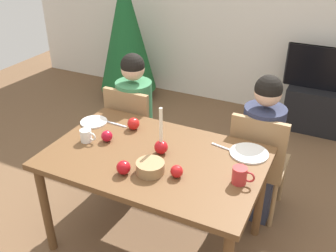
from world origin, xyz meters
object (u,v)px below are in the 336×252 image
at_px(bowl_walnuts, 150,167).
at_px(person_right_child, 260,151).
at_px(tv, 324,69).
at_px(apple_near_candle, 133,124).
at_px(plate_left, 94,122).
at_px(person_left_child, 135,121).
at_px(christmas_tree, 126,32).
at_px(dining_table, 155,166).
at_px(chair_right, 258,160).
at_px(apple_by_right_mug, 107,136).
at_px(tv_stand, 316,109).
at_px(apple_far_edge, 124,168).
at_px(chair_left, 134,129).
at_px(mug_right, 240,175).
at_px(candle_centerpiece, 161,144).
at_px(plate_right, 249,153).
at_px(mug_left, 86,136).
at_px(apple_by_left_plate, 177,171).

bearing_deg(bowl_walnuts, person_right_child, 58.87).
distance_m(person_right_child, tv, 1.69).
distance_m(tv, apple_near_candle, 2.33).
bearing_deg(bowl_walnuts, plate_left, 151.43).
relative_size(person_left_child, christmas_tree, 0.70).
bearing_deg(person_right_child, dining_table, -130.76).
relative_size(chair_right, bowl_walnuts, 5.17).
relative_size(tv, apple_by_right_mug, 10.08).
relative_size(dining_table, christmas_tree, 0.84).
relative_size(tv_stand, apple_far_edge, 7.42).
height_order(chair_left, mug_right, chair_left).
xyz_separation_m(candle_centerpiece, apple_far_edge, (-0.10, -0.30, -0.02)).
distance_m(plate_left, bowl_walnuts, 0.78).
distance_m(chair_right, plate_right, 0.40).
xyz_separation_m(christmas_tree, mug_left, (1.01, -2.16, -0.07)).
bearing_deg(chair_left, mug_left, -87.89).
bearing_deg(candle_centerpiece, apple_by_left_plate, -43.53).
distance_m(dining_table, person_right_child, 0.85).
bearing_deg(plate_right, person_right_child, 89.00).
bearing_deg(person_right_child, apple_by_right_mug, -146.31).
relative_size(plate_left, plate_right, 0.80).
bearing_deg(apple_far_edge, chair_right, 53.92).
distance_m(plate_left, apple_by_left_plate, 0.91).
relative_size(person_left_child, apple_by_right_mug, 14.95).
height_order(chair_left, tv_stand, chair_left).
relative_size(person_right_child, mug_right, 8.77).
height_order(person_right_child, mug_right, person_right_child).
relative_size(person_left_child, apple_near_candle, 13.21).
distance_m(tv_stand, tv, 0.47).
distance_m(person_right_child, apple_by_right_mug, 1.14).
height_order(candle_centerpiece, bowl_walnuts, candle_centerpiece).
height_order(tv_stand, tv, tv).
distance_m(tv, christmas_tree, 2.32).
height_order(chair_right, apple_by_left_plate, chair_right).
relative_size(person_left_child, candle_centerpiece, 3.56).
bearing_deg(apple_near_candle, tv_stand, 61.78).
bearing_deg(apple_by_right_mug, mug_right, -3.45).
bearing_deg(candle_centerpiece, chair_right, 46.80).
height_order(chair_right, bowl_walnuts, chair_right).
xyz_separation_m(person_right_child, candle_centerpiece, (-0.53, -0.59, 0.25)).
bearing_deg(plate_right, tv_stand, 82.73).
bearing_deg(dining_table, chair_left, 130.90).
bearing_deg(person_left_child, person_right_child, 0.00).
bearing_deg(mug_left, plate_right, 17.50).
height_order(plate_right, mug_right, mug_right).
relative_size(person_right_child, plate_right, 4.65).
relative_size(mug_left, apple_by_left_plate, 1.58).
height_order(dining_table, mug_left, mug_left).
xyz_separation_m(person_left_child, christmas_tree, (-0.98, 1.48, 0.29)).
bearing_deg(mug_left, plate_left, 115.69).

